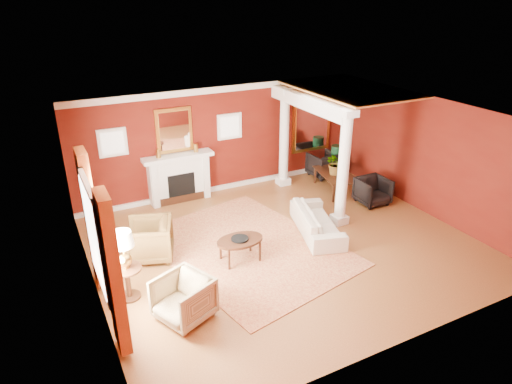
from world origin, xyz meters
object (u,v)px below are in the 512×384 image
coffee_table (240,241)px  armchair_leopard (149,238)px  armchair_stripe (183,297)px  side_table (124,255)px  dining_table (337,177)px  sofa (317,218)px

coffee_table → armchair_leopard: bearing=149.2°
armchair_leopard → armchair_stripe: size_ratio=1.08×
coffee_table → side_table: bearing=-175.1°
side_table → dining_table: (6.27, 2.22, -0.50)m
armchair_leopard → dining_table: bearing=120.8°
sofa → armchair_leopard: size_ratio=2.16×
coffee_table → dining_table: (3.92, 2.02, -0.04)m
coffee_table → dining_table: size_ratio=0.67×
coffee_table → sofa: bearing=7.1°
armchair_leopard → coffee_table: size_ratio=0.94×
armchair_stripe → side_table: side_table is taller
armchair_leopard → armchair_stripe: armchair_leopard is taller
sofa → armchair_leopard: (-3.72, 0.71, 0.07)m
sofa → armchair_stripe: armchair_stripe is taller
side_table → coffee_table: bearing=4.9°
sofa → side_table: side_table is taller
sofa → armchair_leopard: 3.79m
sofa → armchair_leopard: armchair_leopard is taller
sofa → side_table: 4.49m
sofa → dining_table: (1.83, 1.76, 0.02)m
side_table → sofa: bearing=6.0°
armchair_leopard → side_table: 1.45m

